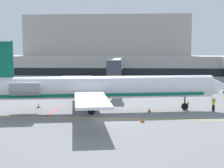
# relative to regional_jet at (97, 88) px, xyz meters

# --- Properties ---
(ground) EXTENTS (120.00, 120.00, 0.11)m
(ground) POSITION_rel_regional_jet_xyz_m (1.89, -5.79, -3.20)
(ground) COLOR slate
(terminal_building) EXTENTS (76.46, 15.74, 16.74)m
(terminal_building) POSITION_rel_regional_jet_xyz_m (-1.52, 42.66, 3.25)
(terminal_building) COLOR #B7B2A8
(terminal_building) RESTS_ON ground
(jet_bridge_west) EXTENTS (2.40, 22.73, 6.33)m
(jet_bridge_west) POSITION_rel_regional_jet_xyz_m (1.39, 22.09, 1.81)
(jet_bridge_west) COLOR silver
(jet_bridge_west) RESTS_ON ground
(regional_jet) EXTENTS (35.13, 26.35, 9.23)m
(regional_jet) POSITION_rel_regional_jet_xyz_m (0.00, 0.00, 0.00)
(regional_jet) COLOR white
(regional_jet) RESTS_ON ground
(pushback_tractor) EXTENTS (3.17, 3.83, 2.27)m
(pushback_tractor) POSITION_rel_regional_jet_xyz_m (-3.12, 13.20, -2.14)
(pushback_tractor) COLOR #E5B20C
(pushback_tractor) RESTS_ON ground
(fuel_tank) EXTENTS (7.81, 2.96, 2.67)m
(fuel_tank) POSITION_rel_regional_jet_xyz_m (-7.11, 25.58, -1.66)
(fuel_tank) COLOR white
(fuel_tank) RESTS_ON ground
(marshaller) EXTENTS (0.67, 0.63, 1.83)m
(marshaller) POSITION_rel_regional_jet_xyz_m (15.17, 1.34, -2.24)
(marshaller) COLOR #191E33
(marshaller) RESTS_ON ground
(safety_cone_alpha) EXTENTS (0.47, 0.47, 0.55)m
(safety_cone_alpha) POSITION_rel_regional_jet_xyz_m (6.76, 0.35, -2.90)
(safety_cone_alpha) COLOR orange
(safety_cone_alpha) RESTS_ON ground
(safety_cone_bravo) EXTENTS (0.47, 0.47, 0.55)m
(safety_cone_bravo) POSITION_rel_regional_jet_xyz_m (12.75, 6.88, -2.90)
(safety_cone_bravo) COLOR orange
(safety_cone_bravo) RESTS_ON ground
(safety_cone_charlie) EXTENTS (0.47, 0.47, 0.55)m
(safety_cone_charlie) POSITION_rel_regional_jet_xyz_m (-8.50, 2.32, -2.90)
(safety_cone_charlie) COLOR orange
(safety_cone_charlie) RESTS_ON ground
(safety_cone_delta) EXTENTS (0.47, 0.47, 0.55)m
(safety_cone_delta) POSITION_rel_regional_jet_xyz_m (5.74, -5.83, -2.90)
(safety_cone_delta) COLOR orange
(safety_cone_delta) RESTS_ON ground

